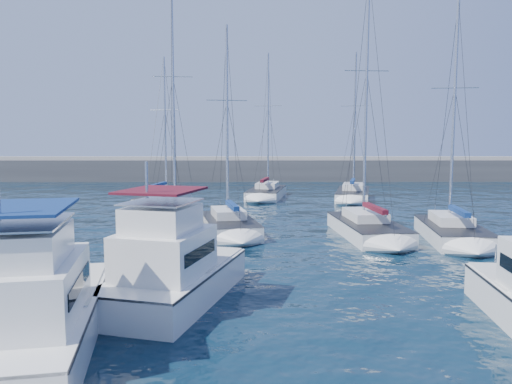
{
  "coord_description": "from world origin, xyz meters",
  "views": [
    {
      "loc": [
        1.69,
        -20.25,
        6.05
      ],
      "look_at": [
        1.78,
        8.08,
        3.0
      ],
      "focal_mm": 35.0,
      "sensor_mm": 36.0,
      "label": 1
    }
  ],
  "objects_px": {
    "sailboat_back_b": "(267,193)",
    "sailboat_back_c": "(353,194)",
    "motor_yacht_port_inner": "(30,312)",
    "sailboat_mid_d": "(367,228)",
    "sailboat_mid_b": "(175,219)",
    "sailboat_mid_e": "(452,232)",
    "sailboat_back_a": "(164,199)",
    "motor_yacht_stbd_inner": "(172,272)",
    "sailboat_mid_c": "(229,225)"
  },
  "relations": [
    {
      "from": "sailboat_back_b",
      "to": "sailboat_back_c",
      "type": "bearing_deg",
      "value": -0.08
    },
    {
      "from": "motor_yacht_port_inner",
      "to": "sailboat_mid_d",
      "type": "distance_m",
      "value": 21.48
    },
    {
      "from": "sailboat_back_b",
      "to": "sailboat_mid_d",
      "type": "bearing_deg",
      "value": -64.38
    },
    {
      "from": "sailboat_mid_b",
      "to": "sailboat_back_c",
      "type": "relative_size",
      "value": 1.1
    },
    {
      "from": "sailboat_mid_e",
      "to": "sailboat_mid_d",
      "type": "bearing_deg",
      "value": 171.75
    },
    {
      "from": "sailboat_back_a",
      "to": "sailboat_back_c",
      "type": "distance_m",
      "value": 18.58
    },
    {
      "from": "motor_yacht_stbd_inner",
      "to": "sailboat_mid_b",
      "type": "distance_m",
      "value": 15.9
    },
    {
      "from": "sailboat_mid_e",
      "to": "sailboat_back_a",
      "type": "relative_size",
      "value": 1.05
    },
    {
      "from": "sailboat_mid_e",
      "to": "sailboat_back_c",
      "type": "relative_size",
      "value": 0.97
    },
    {
      "from": "sailboat_back_c",
      "to": "sailboat_back_a",
      "type": "bearing_deg",
      "value": -154.78
    },
    {
      "from": "motor_yacht_port_inner",
      "to": "motor_yacht_stbd_inner",
      "type": "height_order",
      "value": "same"
    },
    {
      "from": "sailboat_mid_c",
      "to": "sailboat_mid_e",
      "type": "bearing_deg",
      "value": -21.82
    },
    {
      "from": "motor_yacht_port_inner",
      "to": "sailboat_mid_e",
      "type": "height_order",
      "value": "sailboat_mid_e"
    },
    {
      "from": "sailboat_mid_e",
      "to": "sailboat_back_a",
      "type": "bearing_deg",
      "value": 148.26
    },
    {
      "from": "motor_yacht_port_inner",
      "to": "sailboat_back_a",
      "type": "distance_m",
      "value": 31.83
    },
    {
      "from": "sailboat_mid_c",
      "to": "sailboat_mid_d",
      "type": "height_order",
      "value": "sailboat_mid_d"
    },
    {
      "from": "sailboat_mid_b",
      "to": "sailboat_mid_d",
      "type": "height_order",
      "value": "sailboat_mid_b"
    },
    {
      "from": "sailboat_mid_b",
      "to": "sailboat_mid_d",
      "type": "relative_size",
      "value": 1.0
    },
    {
      "from": "motor_yacht_port_inner",
      "to": "sailboat_mid_c",
      "type": "distance_m",
      "value": 18.45
    },
    {
      "from": "motor_yacht_stbd_inner",
      "to": "sailboat_back_c",
      "type": "height_order",
      "value": "sailboat_back_c"
    },
    {
      "from": "sailboat_mid_d",
      "to": "sailboat_back_c",
      "type": "bearing_deg",
      "value": 76.75
    },
    {
      "from": "sailboat_mid_d",
      "to": "sailboat_back_b",
      "type": "height_order",
      "value": "sailboat_mid_d"
    },
    {
      "from": "motor_yacht_port_inner",
      "to": "motor_yacht_stbd_inner",
      "type": "xyz_separation_m",
      "value": [
        3.37,
        4.21,
        -0.0
      ]
    },
    {
      "from": "motor_yacht_port_inner",
      "to": "sailboat_mid_c",
      "type": "height_order",
      "value": "sailboat_mid_c"
    },
    {
      "from": "motor_yacht_port_inner",
      "to": "sailboat_back_b",
      "type": "distance_m",
      "value": 37.91
    },
    {
      "from": "sailboat_mid_c",
      "to": "sailboat_back_b",
      "type": "relative_size",
      "value": 0.9
    },
    {
      "from": "sailboat_mid_b",
      "to": "sailboat_mid_c",
      "type": "height_order",
      "value": "sailboat_mid_b"
    },
    {
      "from": "sailboat_mid_b",
      "to": "sailboat_back_a",
      "type": "distance_m",
      "value": 12.2
    },
    {
      "from": "sailboat_mid_c",
      "to": "sailboat_back_a",
      "type": "xyz_separation_m",
      "value": [
        -6.73,
        13.95,
        -0.01
      ]
    },
    {
      "from": "motor_yacht_stbd_inner",
      "to": "sailboat_back_a",
      "type": "bearing_deg",
      "value": 116.16
    },
    {
      "from": "motor_yacht_stbd_inner",
      "to": "sailboat_mid_c",
      "type": "relative_size",
      "value": 0.6
    },
    {
      "from": "motor_yacht_stbd_inner",
      "to": "sailboat_mid_b",
      "type": "height_order",
      "value": "sailboat_mid_b"
    },
    {
      "from": "sailboat_mid_d",
      "to": "sailboat_mid_b",
      "type": "bearing_deg",
      "value": 161.09
    },
    {
      "from": "sailboat_back_b",
      "to": "sailboat_mid_b",
      "type": "bearing_deg",
      "value": -101.4
    },
    {
      "from": "motor_yacht_stbd_inner",
      "to": "sailboat_back_b",
      "type": "distance_m",
      "value": 33.2
    },
    {
      "from": "motor_yacht_port_inner",
      "to": "sailboat_mid_b",
      "type": "height_order",
      "value": "sailboat_mid_b"
    },
    {
      "from": "sailboat_mid_e",
      "to": "sailboat_mid_b",
      "type": "bearing_deg",
      "value": 172.73
    },
    {
      "from": "sailboat_mid_c",
      "to": "sailboat_mid_d",
      "type": "bearing_deg",
      "value": -18.66
    },
    {
      "from": "sailboat_back_a",
      "to": "sailboat_back_b",
      "type": "distance_m",
      "value": 11.0
    },
    {
      "from": "motor_yacht_port_inner",
      "to": "sailboat_back_a",
      "type": "height_order",
      "value": "sailboat_back_a"
    },
    {
      "from": "sailboat_mid_c",
      "to": "sailboat_mid_e",
      "type": "relative_size",
      "value": 0.94
    },
    {
      "from": "sailboat_mid_d",
      "to": "sailboat_mid_c",
      "type": "bearing_deg",
      "value": 168.41
    },
    {
      "from": "motor_yacht_stbd_inner",
      "to": "sailboat_back_c",
      "type": "relative_size",
      "value": 0.55
    },
    {
      "from": "sailboat_back_a",
      "to": "sailboat_back_b",
      "type": "height_order",
      "value": "sailboat_back_b"
    },
    {
      "from": "sailboat_mid_b",
      "to": "sailboat_back_a",
      "type": "relative_size",
      "value": 1.19
    },
    {
      "from": "motor_yacht_stbd_inner",
      "to": "sailboat_back_c",
      "type": "xyz_separation_m",
      "value": [
        12.87,
        31.4,
        -0.61
      ]
    },
    {
      "from": "sailboat_back_b",
      "to": "sailboat_back_c",
      "type": "distance_m",
      "value": 8.7
    },
    {
      "from": "sailboat_mid_e",
      "to": "sailboat_back_a",
      "type": "distance_m",
      "value": 25.91
    },
    {
      "from": "sailboat_back_b",
      "to": "motor_yacht_stbd_inner",
      "type": "bearing_deg",
      "value": -87.57
    },
    {
      "from": "motor_yacht_stbd_inner",
      "to": "sailboat_back_b",
      "type": "height_order",
      "value": "sailboat_back_b"
    }
  ]
}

